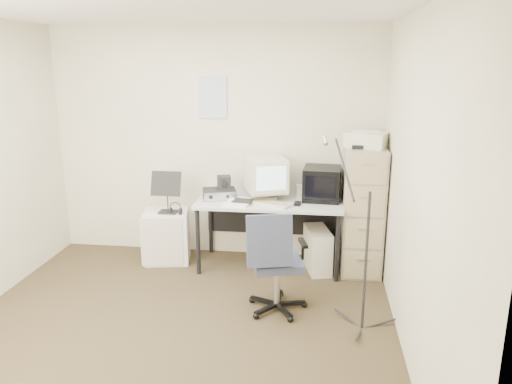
# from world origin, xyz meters

# --- Properties ---
(floor) EXTENTS (3.60, 3.60, 0.01)m
(floor) POSITION_xyz_m (0.00, 0.00, -0.01)
(floor) COLOR #362B1C
(floor) RESTS_ON ground
(ceiling) EXTENTS (3.60, 3.60, 0.01)m
(ceiling) POSITION_xyz_m (0.00, 0.00, 2.50)
(ceiling) COLOR white
(ceiling) RESTS_ON ground
(wall_back) EXTENTS (3.60, 0.02, 2.50)m
(wall_back) POSITION_xyz_m (0.00, 1.80, 1.25)
(wall_back) COLOR beige
(wall_back) RESTS_ON ground
(wall_front) EXTENTS (3.60, 0.02, 2.50)m
(wall_front) POSITION_xyz_m (0.00, -1.80, 1.25)
(wall_front) COLOR beige
(wall_front) RESTS_ON ground
(wall_right) EXTENTS (0.02, 3.60, 2.50)m
(wall_right) POSITION_xyz_m (1.80, 0.00, 1.25)
(wall_right) COLOR beige
(wall_right) RESTS_ON ground
(wall_calendar) EXTENTS (0.30, 0.02, 0.44)m
(wall_calendar) POSITION_xyz_m (-0.02, 1.79, 1.75)
(wall_calendar) COLOR white
(wall_calendar) RESTS_ON wall_back
(filing_cabinet) EXTENTS (0.40, 0.60, 1.30)m
(filing_cabinet) POSITION_xyz_m (1.58, 1.48, 0.65)
(filing_cabinet) COLOR #A19887
(filing_cabinet) RESTS_ON floor
(printer) EXTENTS (0.46, 0.39, 0.15)m
(printer) POSITION_xyz_m (1.58, 1.48, 1.37)
(printer) COLOR beige
(printer) RESTS_ON filing_cabinet
(desk) EXTENTS (1.50, 0.70, 0.73)m
(desk) POSITION_xyz_m (0.63, 1.45, 0.36)
(desk) COLOR silver
(desk) RESTS_ON floor
(crt_monitor) EXTENTS (0.50, 0.52, 0.43)m
(crt_monitor) POSITION_xyz_m (0.58, 1.52, 0.94)
(crt_monitor) COLOR beige
(crt_monitor) RESTS_ON desk
(crt_tv) EXTENTS (0.40, 0.42, 0.34)m
(crt_tv) POSITION_xyz_m (1.16, 1.56, 0.90)
(crt_tv) COLOR black
(crt_tv) RESTS_ON desk
(desk_speaker) EXTENTS (0.09, 0.09, 0.14)m
(desk_speaker) POSITION_xyz_m (0.93, 1.58, 0.80)
(desk_speaker) COLOR beige
(desk_speaker) RESTS_ON desk
(keyboard) EXTENTS (0.49, 0.34, 0.03)m
(keyboard) POSITION_xyz_m (0.63, 1.29, 0.74)
(keyboard) COLOR beige
(keyboard) RESTS_ON desk
(mouse) EXTENTS (0.07, 0.11, 0.03)m
(mouse) POSITION_xyz_m (0.92, 1.31, 0.74)
(mouse) COLOR black
(mouse) RESTS_ON desk
(radio_receiver) EXTENTS (0.39, 0.32, 0.10)m
(radio_receiver) POSITION_xyz_m (0.10, 1.47, 0.78)
(radio_receiver) COLOR black
(radio_receiver) RESTS_ON desk
(radio_speaker) EXTENTS (0.16, 0.16, 0.13)m
(radio_speaker) POSITION_xyz_m (0.14, 1.51, 0.89)
(radio_speaker) COLOR black
(radio_speaker) RESTS_ON radio_receiver
(papers) EXTENTS (0.29, 0.36, 0.02)m
(papers) POSITION_xyz_m (0.33, 1.30, 0.74)
(papers) COLOR white
(papers) RESTS_ON desk
(pc_tower) EXTENTS (0.32, 0.51, 0.44)m
(pc_tower) POSITION_xyz_m (1.14, 1.42, 0.22)
(pc_tower) COLOR beige
(pc_tower) RESTS_ON floor
(office_chair) EXTENTS (0.65, 0.65, 0.93)m
(office_chair) POSITION_xyz_m (0.79, 0.50, 0.47)
(office_chair) COLOR #3A3D48
(office_chair) RESTS_ON floor
(side_cart) EXTENTS (0.52, 0.45, 0.57)m
(side_cart) POSITION_xyz_m (-0.49, 1.44, 0.29)
(side_cart) COLOR silver
(side_cart) RESTS_ON floor
(music_stand) EXTENTS (0.33, 0.21, 0.46)m
(music_stand) POSITION_xyz_m (-0.44, 1.38, 0.80)
(music_stand) COLOR black
(music_stand) RESTS_ON side_cart
(headphones) EXTENTS (0.18, 0.18, 0.02)m
(headphones) POSITION_xyz_m (-0.35, 1.34, 0.62)
(headphones) COLOR black
(headphones) RESTS_ON side_cart
(mic_stand) EXTENTS (0.03, 0.03, 1.53)m
(mic_stand) POSITION_xyz_m (1.52, 0.28, 0.76)
(mic_stand) COLOR black
(mic_stand) RESTS_ON floor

